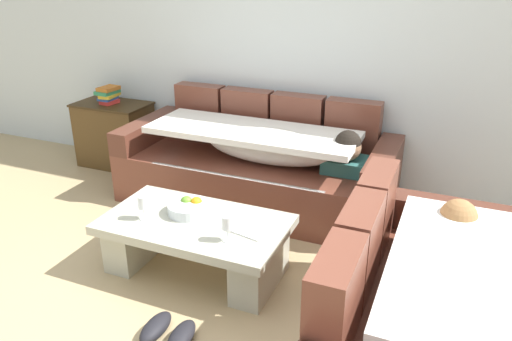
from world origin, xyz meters
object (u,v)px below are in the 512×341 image
at_px(wine_glass_near_left, 143,203).
at_px(book_stack_on_cabinet, 108,94).
at_px(wine_glass_near_right, 227,224).
at_px(open_magazine, 249,228).
at_px(coffee_table, 196,239).
at_px(side_cabinet, 115,134).
at_px(couch_near_window, 427,320).
at_px(couch_along_wall, 260,166).
at_px(fruit_bowl, 189,207).
at_px(pair_of_shoes, 168,332).

xyz_separation_m(wine_glass_near_left, book_stack_on_cabinet, (-1.38, 1.45, 0.23)).
relative_size(wine_glass_near_right, open_magazine, 0.59).
distance_m(coffee_table, wine_glass_near_right, 0.43).
bearing_deg(wine_glass_near_left, wine_glass_near_right, -3.00).
bearing_deg(open_magazine, side_cabinet, 159.19).
bearing_deg(wine_glass_near_right, side_cabinet, 143.09).
bearing_deg(wine_glass_near_right, couch_near_window, -10.51).
height_order(wine_glass_near_left, wine_glass_near_right, same).
distance_m(couch_along_wall, coffee_table, 1.12).
bearing_deg(wine_glass_near_left, couch_near_window, -7.95).
bearing_deg(wine_glass_near_right, open_magazine, 72.98).
bearing_deg(book_stack_on_cabinet, fruit_bowl, -38.08).
xyz_separation_m(coffee_table, book_stack_on_cabinet, (-1.69, 1.34, 0.49)).
xyz_separation_m(coffee_table, pair_of_shoes, (0.18, -0.64, -0.19)).
bearing_deg(open_magazine, wine_glass_near_left, -155.38).
height_order(wine_glass_near_left, book_stack_on_cabinet, book_stack_on_cabinet).
distance_m(wine_glass_near_right, pair_of_shoes, 0.69).
distance_m(fruit_bowl, book_stack_on_cabinet, 2.06).
relative_size(open_magazine, side_cabinet, 0.39).
height_order(wine_glass_near_right, side_cabinet, side_cabinet).
xyz_separation_m(wine_glass_near_left, pair_of_shoes, (0.49, -0.53, -0.45)).
bearing_deg(wine_glass_near_right, book_stack_on_cabinet, 143.44).
bearing_deg(couch_along_wall, wine_glass_near_left, -103.93).
bearing_deg(open_magazine, coffee_table, -161.45).
relative_size(wine_glass_near_left, open_magazine, 0.59).
bearing_deg(side_cabinet, couch_along_wall, -7.75).
bearing_deg(couch_along_wall, pair_of_shoes, -84.10).
relative_size(couch_near_window, pair_of_shoes, 5.63).
bearing_deg(couch_near_window, wine_glass_near_right, 79.49).
bearing_deg(wine_glass_near_right, pair_of_shoes, -104.52).
height_order(couch_near_window, wine_glass_near_left, couch_near_window).
relative_size(coffee_table, wine_glass_near_left, 7.23).
bearing_deg(side_cabinet, coffee_table, -38.81).
bearing_deg(side_cabinet, couch_near_window, -28.39).
relative_size(wine_glass_near_left, book_stack_on_cabinet, 0.72).
bearing_deg(wine_glass_near_left, book_stack_on_cabinet, 133.64).
height_order(fruit_bowl, book_stack_on_cabinet, book_stack_on_cabinet).
relative_size(coffee_table, open_magazine, 4.29).
bearing_deg(fruit_bowl, pair_of_shoes, -69.97).
bearing_deg(side_cabinet, pair_of_shoes, -47.07).
xyz_separation_m(wine_glass_near_right, side_cabinet, (-1.98, 1.49, -0.17)).
xyz_separation_m(coffee_table, wine_glass_near_left, (-0.31, -0.11, 0.26)).
relative_size(couch_along_wall, wine_glass_near_left, 13.68).
bearing_deg(open_magazine, book_stack_on_cabinet, 159.53).
relative_size(fruit_bowl, book_stack_on_cabinet, 1.21).
bearing_deg(side_cabinet, open_magazine, -32.57).
xyz_separation_m(fruit_bowl, book_stack_on_cabinet, (-1.61, 1.26, 0.31)).
height_order(couch_along_wall, wine_glass_near_right, couch_along_wall).
height_order(couch_along_wall, couch_near_window, same).
relative_size(wine_glass_near_left, side_cabinet, 0.23).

